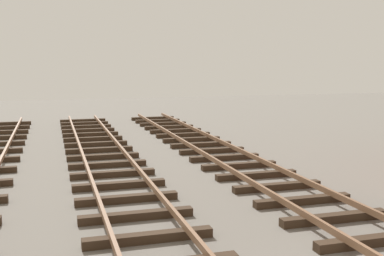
{
  "coord_description": "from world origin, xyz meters",
  "views": [
    {
      "loc": [
        -4.27,
        -4.51,
        3.41
      ],
      "look_at": [
        -0.38,
        8.65,
        1.49
      ],
      "focal_mm": 44.66,
      "sensor_mm": 36.0,
      "label": 1
    }
  ],
  "objects": []
}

